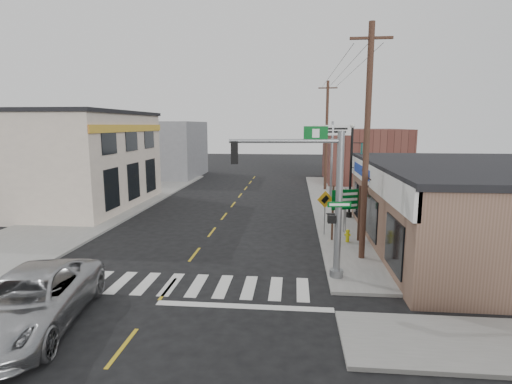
# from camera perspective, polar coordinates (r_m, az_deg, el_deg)

# --- Properties ---
(ground) EXTENTS (140.00, 140.00, 0.00)m
(ground) POSITION_cam_1_polar(r_m,az_deg,el_deg) (15.64, -12.45, -13.34)
(ground) COLOR black
(ground) RESTS_ON ground
(sidewalk_right) EXTENTS (6.00, 38.00, 0.13)m
(sidewalk_right) POSITION_cam_1_polar(r_m,az_deg,el_deg) (27.69, 14.49, -3.18)
(sidewalk_right) COLOR gray
(sidewalk_right) RESTS_ON ground
(sidewalk_left) EXTENTS (6.00, 38.00, 0.13)m
(sidewalk_left) POSITION_cam_1_polar(r_m,az_deg,el_deg) (30.53, -21.13, -2.35)
(sidewalk_left) COLOR gray
(sidewalk_left) RESTS_ON ground
(center_line) EXTENTS (0.12, 56.00, 0.01)m
(center_line) POSITION_cam_1_polar(r_m,az_deg,el_deg) (22.96, -6.32, -5.70)
(center_line) COLOR gold
(center_line) RESTS_ON ground
(crosswalk) EXTENTS (11.00, 2.20, 0.01)m
(crosswalk) POSITION_cam_1_polar(r_m,az_deg,el_deg) (15.99, -12.00, -12.78)
(crosswalk) COLOR silver
(crosswalk) RESTS_ON ground
(thrift_store) EXTENTS (12.00, 14.00, 4.00)m
(thrift_store) POSITION_cam_1_polar(r_m,az_deg,el_deg) (22.39, 31.61, -2.23)
(thrift_store) COLOR brown
(thrift_store) RESTS_ON ground
(left_building) EXTENTS (12.00, 12.00, 6.80)m
(left_building) POSITION_cam_1_polar(r_m,az_deg,el_deg) (32.91, -26.96, 3.95)
(left_building) COLOR beige
(left_building) RESTS_ON ground
(bldg_distant_right) EXTENTS (8.00, 10.00, 5.60)m
(bldg_distant_right) POSITION_cam_1_polar(r_m,az_deg,el_deg) (44.42, 15.10, 5.07)
(bldg_distant_right) COLOR brown
(bldg_distant_right) RESTS_ON ground
(bldg_distant_left) EXTENTS (9.00, 10.00, 6.40)m
(bldg_distant_left) POSITION_cam_1_polar(r_m,az_deg,el_deg) (48.35, -13.44, 5.95)
(bldg_distant_left) COLOR gray
(bldg_distant_left) RESTS_ON ground
(suv) EXTENTS (3.78, 6.53, 1.71)m
(suv) POSITION_cam_1_polar(r_m,az_deg,el_deg) (14.00, -29.75, -13.42)
(suv) COLOR #A1A2A5
(suv) RESTS_ON ground
(traffic_signal_pole) EXTENTS (4.62, 0.37, 5.85)m
(traffic_signal_pole) POSITION_cam_1_polar(r_m,az_deg,el_deg) (15.40, 9.24, 0.44)
(traffic_signal_pole) COLOR gray
(traffic_signal_pole) RESTS_ON sidewalk_right
(guide_sign) EXTENTS (1.64, 0.14, 2.87)m
(guide_sign) POSITION_cam_1_polar(r_m,az_deg,el_deg) (20.86, 12.76, -1.85)
(guide_sign) COLOR #4B2F22
(guide_sign) RESTS_ON sidewalk_right
(fire_hydrant) EXTENTS (0.21, 0.21, 0.66)m
(fire_hydrant) POSITION_cam_1_polar(r_m,az_deg,el_deg) (20.96, 12.94, -6.01)
(fire_hydrant) COLOR gold
(fire_hydrant) RESTS_ON sidewalk_right
(ped_crossing_sign) EXTENTS (0.94, 0.07, 2.42)m
(ped_crossing_sign) POSITION_cam_1_polar(r_m,az_deg,el_deg) (21.79, 9.83, -1.74)
(ped_crossing_sign) COLOR gray
(ped_crossing_sign) RESTS_ON sidewalk_right
(lamp_post) EXTENTS (0.78, 0.61, 6.00)m
(lamp_post) POSITION_cam_1_polar(r_m,az_deg,el_deg) (26.01, 13.56, 3.96)
(lamp_post) COLOR black
(lamp_post) RESTS_ON sidewalk_right
(dance_center_sign) EXTENTS (2.90, 0.18, 6.17)m
(dance_center_sign) POSITION_cam_1_polar(r_m,az_deg,el_deg) (30.74, 10.83, 7.16)
(dance_center_sign) COLOR gray
(dance_center_sign) RESTS_ON sidewalk_right
(bare_tree) EXTENTS (2.16, 2.16, 4.32)m
(bare_tree) POSITION_cam_1_polar(r_m,az_deg,el_deg) (20.57, 16.86, 2.17)
(bare_tree) COLOR black
(bare_tree) RESTS_ON sidewalk_right
(shrub_front) EXTENTS (1.16, 1.16, 0.87)m
(shrub_front) POSITION_cam_1_polar(r_m,az_deg,el_deg) (16.84, 22.93, -10.13)
(shrub_front) COLOR #143A19
(shrub_front) RESTS_ON sidewalk_right
(shrub_back) EXTENTS (1.21, 1.21, 0.91)m
(shrub_back) POSITION_cam_1_polar(r_m,az_deg,el_deg) (22.29, 18.60, -5.08)
(shrub_back) COLOR black
(shrub_back) RESTS_ON sidewalk_right
(utility_pole_near) EXTENTS (1.75, 0.26, 10.08)m
(utility_pole_near) POSITION_cam_1_polar(r_m,az_deg,el_deg) (17.88, 15.52, 6.89)
(utility_pole_near) COLOR #4C2D24
(utility_pole_near) RESTS_ON sidewalk_right
(utility_pole_far) EXTENTS (1.70, 0.26, 9.79)m
(utility_pole_far) POSITION_cam_1_polar(r_m,az_deg,el_deg) (37.16, 10.04, 8.07)
(utility_pole_far) COLOR #4A2D25
(utility_pole_far) RESTS_ON sidewalk_right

